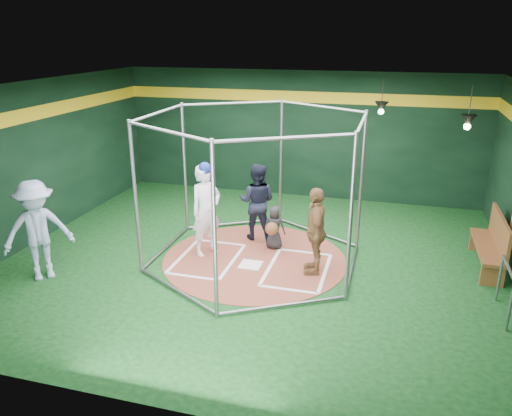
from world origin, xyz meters
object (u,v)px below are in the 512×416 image
(batter_figure, at_px, (206,209))
(visitor_leopard, at_px, (316,231))
(umpire, at_px, (257,202))
(dugout_bench, at_px, (493,242))

(batter_figure, bearing_deg, visitor_leopard, -5.88)
(umpire, bearing_deg, visitor_leopard, 137.86)
(visitor_leopard, relative_size, dugout_bench, 0.92)
(batter_figure, distance_m, umpire, 1.35)
(umpire, bearing_deg, dugout_bench, 176.58)
(visitor_leopard, xyz_separation_m, umpire, (-1.54, 1.32, 0.01))
(dugout_bench, bearing_deg, umpire, 177.96)
(batter_figure, height_order, umpire, batter_figure)
(umpire, height_order, dugout_bench, umpire)
(visitor_leopard, height_order, umpire, umpire)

